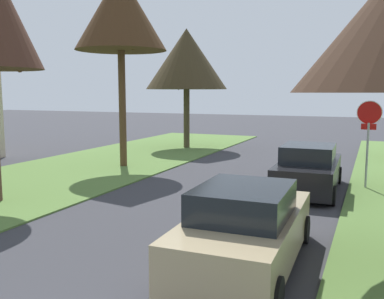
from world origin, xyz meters
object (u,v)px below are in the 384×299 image
street_tree_left_mid_b (120,12)px  street_tree_left_far (186,59)px  parked_sedan_black (308,170)px  stop_sign_far (369,125)px  parked_sedan_tan (245,229)px

street_tree_left_mid_b → street_tree_left_far: (-0.02, 6.92, -1.48)m
street_tree_left_mid_b → parked_sedan_black: 10.23m
stop_sign_far → parked_sedan_black: bearing=-147.3°
stop_sign_far → parked_sedan_black: stop_sign_far is taller
stop_sign_far → parked_sedan_tan: bearing=-104.0°
street_tree_left_mid_b → parked_sedan_tan: bearing=-46.3°
street_tree_left_far → parked_sedan_black: bearing=-46.1°
street_tree_left_far → parked_sedan_black: (8.20, -8.53, -4.43)m
stop_sign_far → street_tree_left_far: street_tree_left_far is taller
stop_sign_far → parked_sedan_black: size_ratio=0.66×
parked_sedan_tan → parked_sedan_black: (0.20, 6.76, 0.00)m
street_tree_left_mid_b → parked_sedan_black: street_tree_left_mid_b is taller
street_tree_left_mid_b → parked_sedan_black: (8.19, -1.61, -5.92)m
street_tree_left_far → parked_sedan_tan: size_ratio=1.54×
street_tree_left_far → parked_sedan_tan: street_tree_left_far is taller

